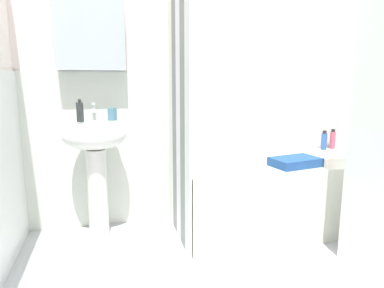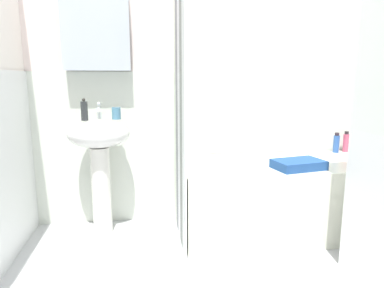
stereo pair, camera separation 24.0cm
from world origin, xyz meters
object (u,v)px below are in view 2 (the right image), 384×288
(sink, at_px, (99,151))
(lotion_bottle, at_px, (336,143))
(soap_dispenser, at_px, (84,111))
(towel_folded, at_px, (298,164))
(body_wash_bottle, at_px, (346,142))
(toothbrush_cup, at_px, (116,113))
(bathtub, at_px, (282,197))

(sink, relative_size, lotion_bottle, 5.10)
(sink, xyz_separation_m, soap_dispenser, (-0.09, -0.01, 0.30))
(sink, height_order, lotion_bottle, sink)
(sink, relative_size, towel_folded, 2.56)
(body_wash_bottle, relative_size, towel_folded, 0.52)
(towel_folded, bearing_deg, toothbrush_cup, 162.35)
(bathtub, relative_size, body_wash_bottle, 8.77)
(soap_dispenser, xyz_separation_m, toothbrush_cup, (0.22, 0.06, -0.03))
(bathtub, height_order, towel_folded, towel_folded)
(sink, xyz_separation_m, toothbrush_cup, (0.13, 0.05, 0.27))
(bathtub, distance_m, towel_folded, 0.36)
(sink, xyz_separation_m, bathtub, (1.35, -0.16, -0.36))
(sink, xyz_separation_m, lotion_bottle, (1.92, 0.12, -0.01))
(bathtub, bearing_deg, towel_folded, -83.67)
(soap_dispenser, relative_size, toothbrush_cup, 1.83)
(soap_dispenser, height_order, bathtub, soap_dispenser)
(toothbrush_cup, distance_m, towel_folded, 1.35)
(toothbrush_cup, distance_m, bathtub, 1.39)
(toothbrush_cup, height_order, lotion_bottle, toothbrush_cup)
(towel_folded, bearing_deg, body_wash_bottle, 36.88)
(soap_dispenser, relative_size, towel_folded, 0.48)
(soap_dispenser, distance_m, lotion_bottle, 2.03)
(sink, height_order, body_wash_bottle, sink)
(body_wash_bottle, height_order, towel_folded, body_wash_bottle)
(toothbrush_cup, bearing_deg, lotion_bottle, 2.23)
(toothbrush_cup, xyz_separation_m, towel_folded, (1.24, -0.40, -0.33))
(sink, bearing_deg, toothbrush_cup, 19.87)
(toothbrush_cup, bearing_deg, sink, -160.13)
(bathtub, bearing_deg, toothbrush_cup, 170.54)
(sink, height_order, bathtub, sink)
(soap_dispenser, relative_size, bathtub, 0.10)
(toothbrush_cup, relative_size, bathtub, 0.06)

